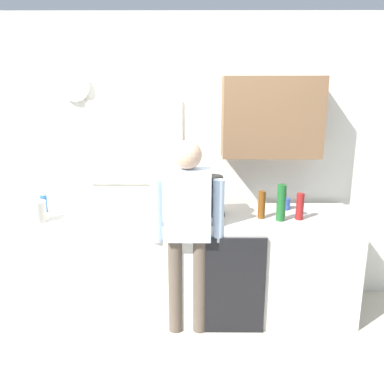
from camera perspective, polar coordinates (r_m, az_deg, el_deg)
The scene contains 13 objects.
ground_plane at distance 3.70m, azimuth -0.56°, elevation -18.26°, with size 8.00×8.00×0.00m, color beige.
kitchen_counter at distance 3.74m, azimuth -0.51°, elevation -9.75°, with size 2.85×0.64×0.93m, color beige.
dishwasher_panel at distance 3.47m, azimuth 5.30°, elevation -12.72°, with size 0.56×0.02×0.84m, color black.
back_wall_assembly at distance 3.85m, azimuth 0.80°, elevation 5.01°, with size 4.45×0.42×2.60m.
coffee_maker at distance 3.56m, azimuth 2.78°, elevation -0.57°, with size 0.20×0.20×0.33m.
bottle_red_vinegar at distance 3.51m, azimuth 14.53°, elevation -1.92°, with size 0.06×0.06×0.22m, color maroon.
bottle_green_wine at distance 3.43m, azimuth 12.10°, elevation -1.44°, with size 0.07×0.07×0.30m, color #195923.
bottle_olive_oil at distance 3.66m, azimuth -1.75°, elevation -0.46°, with size 0.06×0.06×0.25m, color olive.
bottle_amber_beer at distance 3.47m, azimuth 9.50°, elevation -1.73°, with size 0.06×0.06×0.23m, color brown.
cup_blue_mug at distance 3.76m, azimuth 12.62°, elevation -1.59°, with size 0.08×0.08×0.10m, color #3351B2.
dish_soap at distance 3.81m, azimuth -19.58°, elevation -1.45°, with size 0.06×0.06×0.18m.
storage_canister at distance 3.57m, azimuth -20.37°, elevation -2.51°, with size 0.14×0.14×0.17m, color silver.
person_at_sink at distance 3.28m, azimuth -0.60°, elevation -4.27°, with size 0.57×0.22×1.60m.
Camera 1 is at (0.05, -3.09, 2.03)m, focal length 39.02 mm.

